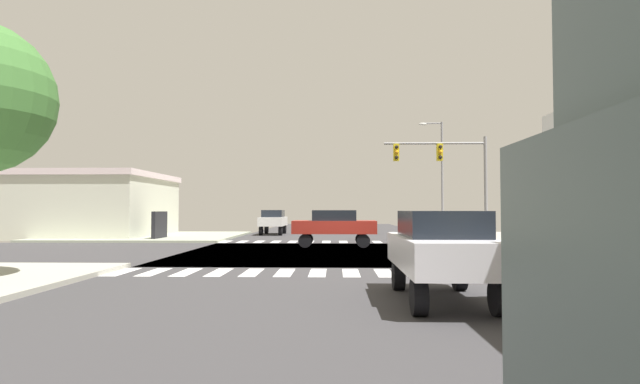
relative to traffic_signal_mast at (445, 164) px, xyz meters
The scene contains 11 objects.
ground 10.97m from the traffic_signal_mast, 129.92° to the right, with size 90.00×90.00×0.05m.
sidewalk_corner_ne 9.16m from the traffic_signal_mast, 33.48° to the left, with size 12.00×12.00×0.14m.
sidewalk_corner_nw 20.38m from the traffic_signal_mast, 167.26° to the left, with size 12.00×12.00×0.14m.
crosswalk_near 16.97m from the traffic_signal_mast, 113.95° to the right, with size 13.50×2.00×0.01m.
crosswalk_far 8.09m from the traffic_signal_mast, behind, with size 13.50×2.00×0.01m.
traffic_signal_mast is the anchor object (origin of this frame).
street_lamp 7.10m from the traffic_signal_mast, 81.46° to the left, with size 1.78×0.32×8.40m.
bank_building 24.85m from the traffic_signal_mast, 169.02° to the left, with size 12.19×9.86×4.45m.
sedan_farside_1 8.58m from the traffic_signal_mast, 148.24° to the right, with size 4.30×1.80×1.88m.
sedan_leading_2 14.57m from the traffic_signal_mast, 143.55° to the left, with size 1.80×4.30×1.88m.
sedan_middle_3 20.34m from the traffic_signal_mast, 102.62° to the right, with size 1.80×4.30×1.88m.
Camera 1 is at (-0.22, -22.50, 1.90)m, focal length 28.17 mm.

